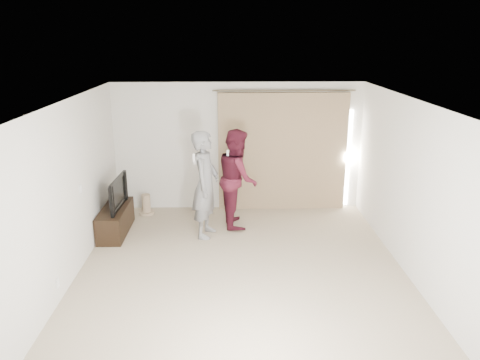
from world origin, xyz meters
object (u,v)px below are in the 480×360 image
tv_console (115,220)px  tv (113,193)px  person_woman (238,178)px  person_man (205,185)px

tv_console → tv: (0.00, 0.00, 0.53)m
tv_console → person_woman: (2.24, 0.36, 0.68)m
tv → person_woman: size_ratio=0.54×
tv_console → person_woman: size_ratio=0.68×
tv_console → tv: tv is taller
person_man → person_woman: 0.76m
tv_console → person_man: size_ratio=0.66×
person_man → tv_console: bearing=175.3°
tv_console → tv: 0.53m
tv_console → person_woman: person_woman is taller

